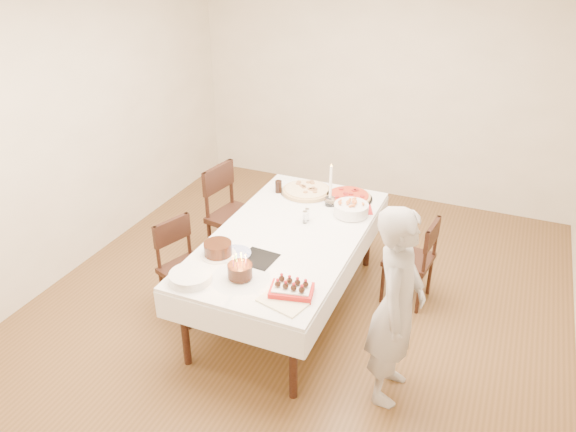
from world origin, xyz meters
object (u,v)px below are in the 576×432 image
at_px(pizza_white, 307,191).
at_px(taper_candle, 331,185).
at_px(chair_left_savory, 238,217).
at_px(pasta_bowl, 351,209).
at_px(person, 397,307).
at_px(cola_glass, 278,187).
at_px(chair_right_savory, 409,259).
at_px(pizza_pepperoni, 348,197).
at_px(chair_left_dessert, 189,270).
at_px(layer_cake, 218,249).
at_px(dining_table, 288,272).
at_px(birthday_cake, 240,267).
at_px(strawberry_box, 292,290).

relative_size(pizza_white, taper_candle, 1.22).
height_order(chair_left_savory, pasta_bowl, chair_left_savory).
height_order(person, cola_glass, person).
bearing_deg(cola_glass, chair_right_savory, -6.15).
relative_size(chair_right_savory, cola_glass, 6.95).
bearing_deg(pizza_pepperoni, pasta_bowl, -68.61).
bearing_deg(cola_glass, pasta_bowl, -12.50).
relative_size(chair_left_dessert, cola_glass, 7.24).
distance_m(chair_right_savory, cola_glass, 1.37).
relative_size(taper_candle, layer_cake, 1.49).
bearing_deg(dining_table, person, -30.00).
xyz_separation_m(chair_left_savory, person, (1.79, -1.11, 0.25)).
distance_m(dining_table, chair_left_savory, 0.91).
bearing_deg(layer_cake, dining_table, 54.28).
height_order(chair_left_savory, layer_cake, chair_left_savory).
height_order(pizza_white, taper_candle, taper_candle).
bearing_deg(birthday_cake, pizza_white, 92.74).
bearing_deg(taper_candle, cola_glass, 173.07).
bearing_deg(birthday_cake, dining_table, 84.46).
height_order(birthday_cake, strawberry_box, birthday_cake).
bearing_deg(layer_cake, chair_left_savory, 110.35).
bearing_deg(birthday_cake, pizza_pepperoni, 77.89).
bearing_deg(chair_left_savory, layer_cake, 119.98).
distance_m(chair_left_savory, pizza_white, 0.72).
bearing_deg(chair_left_savory, pizza_pepperoni, -153.27).
relative_size(pasta_bowl, layer_cake, 1.10).
xyz_separation_m(pasta_bowl, taper_candle, (-0.23, 0.10, 0.15)).
distance_m(chair_right_savory, chair_left_savory, 1.66).
height_order(pasta_bowl, birthday_cake, birthday_cake).
bearing_deg(chair_left_dessert, chair_right_savory, -131.58).
bearing_deg(pasta_bowl, taper_candle, 155.58).
relative_size(taper_candle, birthday_cake, 2.28).
relative_size(person, pizza_white, 3.01).
xyz_separation_m(dining_table, layer_cake, (-0.37, -0.51, 0.43)).
bearing_deg(dining_table, cola_glass, 119.51).
bearing_deg(pizza_white, layer_cake, -99.88).
height_order(chair_right_savory, layer_cake, layer_cake).
height_order(chair_left_dessert, pizza_pepperoni, chair_left_dessert).
relative_size(cola_glass, birthday_cake, 0.66).
bearing_deg(pasta_bowl, chair_left_savory, -179.35).
height_order(taper_candle, birthday_cake, taper_candle).
distance_m(pasta_bowl, taper_candle, 0.29).
bearing_deg(chair_left_savory, chair_right_savory, -168.93).
bearing_deg(cola_glass, person, -41.99).
bearing_deg(pizza_white, chair_left_savory, -155.45).
bearing_deg(chair_left_dessert, taper_candle, -112.51).
relative_size(person, birthday_cake, 8.34).
xyz_separation_m(chair_left_dessert, person, (1.80, -0.24, 0.32)).
relative_size(dining_table, pizza_white, 4.31).
relative_size(birthday_cake, strawberry_box, 0.60).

